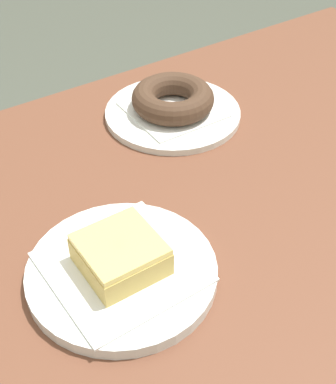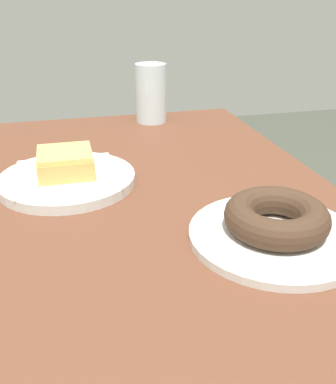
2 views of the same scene
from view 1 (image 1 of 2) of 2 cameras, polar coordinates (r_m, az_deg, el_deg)
The scene contains 7 objects.
table at distance 0.81m, azimuth 4.27°, elevation -2.82°, with size 1.14×0.64×0.75m.
plate_glazed_square at distance 0.62m, azimuth -4.79°, elevation -8.25°, with size 0.21×0.21×0.02m, color silver.
napkin_glazed_square at distance 0.62m, azimuth -4.84°, elevation -7.69°, with size 0.15×0.15×0.00m, color white.
donut_glazed_square at distance 0.60m, azimuth -4.95°, elevation -6.42°, with size 0.08×0.08×0.04m.
plate_chocolate_ring at distance 0.87m, azimuth 0.49°, elevation 8.16°, with size 0.21×0.21×0.01m, color silver.
napkin_chocolate_ring at distance 0.87m, azimuth 0.50°, elevation 8.53°, with size 0.13×0.13×0.00m, color white.
donut_chocolate_ring at distance 0.86m, azimuth 0.50°, elevation 9.66°, with size 0.13×0.13×0.04m, color #432E1F.
Camera 1 is at (0.37, 0.45, 1.23)m, focal length 51.57 mm.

